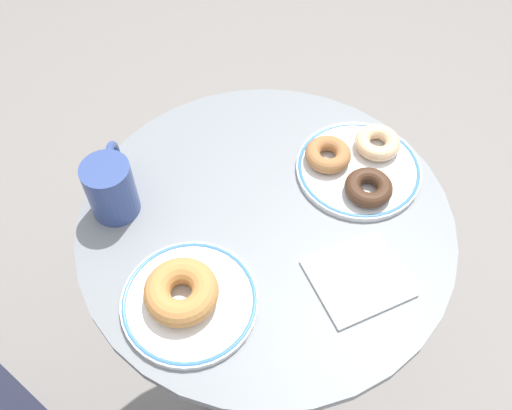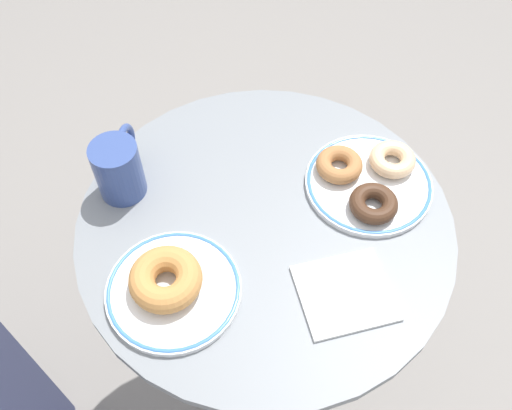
% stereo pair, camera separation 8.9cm
% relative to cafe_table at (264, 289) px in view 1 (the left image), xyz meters
% --- Properties ---
extents(ground_plane, '(7.00, 7.00, 0.02)m').
position_rel_cafe_table_xyz_m(ground_plane, '(0.00, 0.00, -0.52)').
color(ground_plane, gray).
extents(cafe_table, '(0.61, 0.61, 0.76)m').
position_rel_cafe_table_xyz_m(cafe_table, '(0.00, 0.00, 0.00)').
color(cafe_table, slate).
rests_on(cafe_table, ground).
extents(plate_left, '(0.20, 0.20, 0.01)m').
position_rel_cafe_table_xyz_m(plate_left, '(-0.18, -0.03, 0.25)').
color(plate_left, white).
rests_on(plate_left, cafe_table).
extents(plate_right, '(0.21, 0.21, 0.01)m').
position_rel_cafe_table_xyz_m(plate_right, '(0.18, -0.04, 0.25)').
color(plate_right, white).
rests_on(plate_right, cafe_table).
extents(donut_old_fashioned, '(0.14, 0.14, 0.04)m').
position_rel_cafe_table_xyz_m(donut_old_fashioned, '(-0.19, -0.02, 0.27)').
color(donut_old_fashioned, '#BC7F42').
rests_on(donut_old_fashioned, plate_left).
extents(donut_glazed, '(0.08, 0.08, 0.03)m').
position_rel_cafe_table_xyz_m(donut_glazed, '(0.24, -0.03, 0.27)').
color(donut_glazed, '#E0B789').
rests_on(donut_glazed, plate_right).
extents(donut_cinnamon, '(0.08, 0.08, 0.03)m').
position_rel_cafe_table_xyz_m(donut_cinnamon, '(0.16, 0.01, 0.27)').
color(donut_cinnamon, '#A36B3D').
rests_on(donut_cinnamon, plate_right).
extents(donut_chocolate, '(0.09, 0.09, 0.03)m').
position_rel_cafe_table_xyz_m(donut_chocolate, '(0.15, -0.08, 0.27)').
color(donut_chocolate, '#422819').
rests_on(donut_chocolate, plate_right).
extents(paper_napkin, '(0.17, 0.16, 0.01)m').
position_rel_cafe_table_xyz_m(paper_napkin, '(0.02, -0.17, 0.24)').
color(paper_napkin, white).
rests_on(paper_napkin, cafe_table).
extents(coffee_mug, '(0.10, 0.10, 0.10)m').
position_rel_cafe_table_xyz_m(coffee_mug, '(-0.15, 0.19, 0.29)').
color(coffee_mug, '#334784').
rests_on(coffee_mug, cafe_table).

